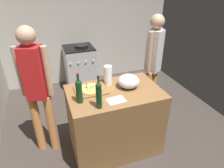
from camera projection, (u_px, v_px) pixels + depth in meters
name	position (u px, v px, depth m)	size (l,w,h in m)	color
ground_plane	(103.00, 112.00, 3.67)	(3.99, 3.47, 0.02)	#3F3833
kitchen_wall_rear	(81.00, 24.00, 4.27)	(3.99, 0.10, 2.60)	#BCB7AD
counter	(114.00, 120.00, 2.71)	(1.18, 0.76, 0.93)	olive
cutting_board	(91.00, 90.00, 2.48)	(0.40, 0.32, 0.02)	olive
pizza	(91.00, 89.00, 2.47)	(0.29, 0.29, 0.03)	tan
mixing_bowl	(129.00, 81.00, 2.53)	(0.28, 0.28, 0.17)	#B2B2B7
paper_towel_roll	(108.00, 75.00, 2.60)	(0.11, 0.11, 0.26)	white
wine_bottle_amber	(99.00, 94.00, 2.09)	(0.07, 0.07, 0.39)	#143819
wine_bottle_clear	(79.00, 90.00, 2.19)	(0.07, 0.07, 0.37)	#143819
recipe_sheet	(116.00, 100.00, 2.30)	(0.21, 0.15, 0.00)	white
stove	(80.00, 67.00, 4.29)	(0.61, 0.61, 0.95)	#B7B7BC
person_in_stripes	(37.00, 86.00, 2.41)	(0.38, 0.26, 1.75)	#D88C4C
person_in_red	(153.00, 63.00, 3.11)	(0.32, 0.27, 1.74)	#D88C4C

